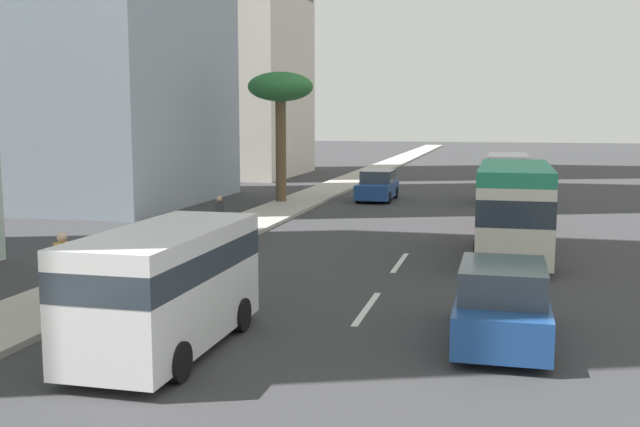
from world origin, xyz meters
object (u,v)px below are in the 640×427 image
(minibus_sixth, at_px, (514,207))
(pedestrian_near_lamp, at_px, (220,216))
(car_second, at_px, (502,305))
(palm_tree, at_px, (280,92))
(van_fifth, at_px, (167,281))
(pedestrian_mid_block, at_px, (63,266))
(car_fourth, at_px, (509,207))
(van_lead, at_px, (507,175))
(car_third, at_px, (378,186))

(minibus_sixth, bearing_deg, pedestrian_near_lamp, 87.71)
(car_second, bearing_deg, palm_tree, 27.05)
(van_fifth, height_order, pedestrian_mid_block, van_fifth)
(minibus_sixth, bearing_deg, car_fourth, 0.77)
(van_lead, height_order, pedestrian_near_lamp, van_lead)
(car_second, xyz_separation_m, van_fifth, (-2.13, 6.36, 0.61))
(car_third, bearing_deg, palm_tree, -57.76)
(car_second, xyz_separation_m, palm_tree, (22.19, 11.33, 5.01))
(car_second, xyz_separation_m, minibus_sixth, (9.54, -0.30, 0.88))
(car_fourth, xyz_separation_m, palm_tree, (5.17, 11.53, 5.03))
(palm_tree, bearing_deg, minibus_sixth, -137.40)
(car_second, height_order, minibus_sixth, minibus_sixth)
(minibus_sixth, bearing_deg, van_lead, 0.63)
(van_lead, relative_size, pedestrian_mid_block, 3.02)
(minibus_sixth, xyz_separation_m, palm_tree, (12.65, 11.63, 4.13))
(van_lead, relative_size, minibus_sixth, 0.78)
(pedestrian_near_lamp, height_order, palm_tree, palm_tree)
(pedestrian_mid_block, bearing_deg, palm_tree, 20.51)
(pedestrian_mid_block, bearing_deg, car_third, 9.67)
(car_second, distance_m, pedestrian_near_lamp, 14.09)
(car_fourth, height_order, pedestrian_near_lamp, pedestrian_near_lamp)
(van_fifth, relative_size, pedestrian_mid_block, 3.01)
(van_lead, height_order, minibus_sixth, minibus_sixth)
(van_fifth, height_order, pedestrian_near_lamp, van_fifth)
(van_fifth, xyz_separation_m, pedestrian_near_lamp, (12.09, 3.62, -0.39))
(van_lead, relative_size, van_fifth, 1.00)
(car_second, height_order, pedestrian_mid_block, pedestrian_mid_block)
(car_third, distance_m, minibus_sixth, 17.09)
(car_third, distance_m, car_fourth, 10.64)
(minibus_sixth, bearing_deg, pedestrian_mid_block, 133.56)
(car_third, xyz_separation_m, car_fourth, (-8.08, -6.92, -0.01))
(van_fifth, height_order, minibus_sixth, minibus_sixth)
(car_fourth, height_order, pedestrian_mid_block, pedestrian_mid_block)
(van_fifth, bearing_deg, van_lead, 166.91)
(car_second, relative_size, palm_tree, 0.64)
(van_lead, height_order, car_second, van_lead)
(minibus_sixth, xyz_separation_m, pedestrian_near_lamp, (0.41, 10.28, -0.66))
(pedestrian_near_lamp, relative_size, pedestrian_mid_block, 0.88)
(van_lead, bearing_deg, car_third, 95.38)
(pedestrian_near_lamp, relative_size, palm_tree, 0.23)
(pedestrian_near_lamp, bearing_deg, pedestrian_mid_block, -113.67)
(van_lead, distance_m, minibus_sixth, 16.20)
(pedestrian_near_lamp, xyz_separation_m, palm_tree, (12.24, 1.35, 4.79))
(palm_tree, bearing_deg, car_third, -57.76)
(van_lead, bearing_deg, pedestrian_near_lamp, 147.40)
(van_lead, distance_m, pedestrian_near_lamp, 18.75)
(car_second, distance_m, minibus_sixth, 9.59)
(car_fourth, height_order, minibus_sixth, minibus_sixth)
(van_fifth, relative_size, minibus_sixth, 0.77)
(pedestrian_mid_block, bearing_deg, pedestrian_near_lamp, 17.31)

